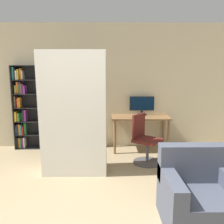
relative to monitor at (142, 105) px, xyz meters
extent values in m
cube|color=#C6B793|center=(-1.19, 0.16, 0.39)|extent=(8.00, 0.06, 2.70)
cube|color=brown|center=(-0.05, -0.17, -0.23)|extent=(1.22, 0.59, 0.03)
cylinder|color=brown|center=(-0.60, -0.41, -0.61)|extent=(0.05, 0.05, 0.71)
cylinder|color=brown|center=(0.50, -0.41, -0.61)|extent=(0.05, 0.05, 0.71)
cylinder|color=brown|center=(-0.60, 0.07, -0.61)|extent=(0.05, 0.05, 0.71)
cylinder|color=brown|center=(0.50, 0.07, -0.61)|extent=(0.05, 0.05, 0.71)
cylinder|color=black|center=(0.00, 0.00, -0.21)|extent=(0.22, 0.22, 0.02)
cylinder|color=black|center=(0.00, 0.00, -0.15)|extent=(0.04, 0.04, 0.09)
cube|color=black|center=(0.00, 0.00, 0.03)|extent=(0.54, 0.02, 0.31)
cube|color=#0A1E38|center=(0.00, 0.00, 0.03)|extent=(0.51, 0.03, 0.28)
cylinder|color=#4C4C51|center=(0.00, -0.93, -0.95)|extent=(0.52, 0.52, 0.03)
cylinder|color=#4C4C51|center=(0.00, -0.93, -0.74)|extent=(0.05, 0.05, 0.38)
cube|color=#591E19|center=(0.00, -0.93, -0.53)|extent=(0.62, 0.62, 0.05)
cube|color=#591E19|center=(-0.16, -0.80, -0.28)|extent=(0.28, 0.33, 0.45)
cube|color=black|center=(-2.76, 0.00, -0.06)|extent=(0.02, 0.25, 1.81)
cube|color=black|center=(-1.96, 0.00, -0.06)|extent=(0.02, 0.25, 1.81)
cube|color=black|center=(-2.36, 0.12, -0.06)|extent=(0.82, 0.02, 1.81)
cube|color=black|center=(-2.36, 0.00, -0.95)|extent=(0.78, 0.22, 0.02)
cube|color=black|center=(-2.36, 0.00, -0.66)|extent=(0.78, 0.22, 0.02)
cube|color=black|center=(-2.36, 0.00, -0.36)|extent=(0.78, 0.22, 0.02)
cube|color=black|center=(-2.36, 0.00, -0.06)|extent=(0.78, 0.22, 0.02)
cube|color=black|center=(-2.36, 0.00, 0.24)|extent=(0.78, 0.22, 0.02)
cube|color=black|center=(-2.36, 0.00, 0.54)|extent=(0.78, 0.22, 0.02)
cube|color=black|center=(-2.36, 0.00, 0.84)|extent=(0.78, 0.22, 0.02)
cube|color=#232328|center=(-2.73, 0.00, -0.83)|extent=(0.03, 0.17, 0.23)
cube|color=orange|center=(-2.68, 0.00, -0.83)|extent=(0.04, 0.14, 0.22)
cube|color=#287A38|center=(-2.65, -0.01, -0.83)|extent=(0.02, 0.18, 0.22)
cube|color=#7A2D84|center=(-2.62, 0.02, -0.83)|extent=(0.03, 0.18, 0.23)
cube|color=silver|center=(-2.58, -0.01, -0.83)|extent=(0.03, 0.14, 0.23)
cube|color=#1E4C9E|center=(-2.73, -0.01, -0.55)|extent=(0.02, 0.15, 0.20)
cube|color=#232328|center=(-2.70, 0.00, -0.52)|extent=(0.03, 0.18, 0.24)
cube|color=orange|center=(-2.66, -0.01, -0.53)|extent=(0.03, 0.16, 0.23)
cube|color=teal|center=(-2.62, -0.04, -0.54)|extent=(0.02, 0.14, 0.22)
cube|color=red|center=(-2.59, -0.02, -0.55)|extent=(0.03, 0.14, 0.18)
cube|color=#287A38|center=(-2.55, 0.02, -0.52)|extent=(0.04, 0.15, 0.25)
cube|color=gold|center=(-2.72, -0.02, -0.24)|extent=(0.04, 0.17, 0.21)
cube|color=orange|center=(-2.69, 0.00, -0.26)|extent=(0.02, 0.15, 0.17)
cube|color=#287A38|center=(-2.66, 0.00, -0.25)|extent=(0.03, 0.18, 0.19)
cube|color=#287A38|center=(-2.62, 0.04, -0.26)|extent=(0.02, 0.12, 0.17)
cube|color=#232328|center=(-2.59, 0.04, -0.23)|extent=(0.02, 0.13, 0.23)
cube|color=#232328|center=(-2.56, -0.02, -0.22)|extent=(0.03, 0.15, 0.25)
cube|color=#7A2D84|center=(-2.52, -0.01, -0.22)|extent=(0.03, 0.17, 0.25)
cube|color=brown|center=(-2.73, 0.00, 0.07)|extent=(0.03, 0.15, 0.24)
cube|color=red|center=(-2.68, 0.02, 0.04)|extent=(0.03, 0.14, 0.18)
cube|color=orange|center=(-2.65, -0.02, 0.06)|extent=(0.02, 0.17, 0.22)
cube|color=orange|center=(-2.62, -0.03, 0.06)|extent=(0.03, 0.14, 0.22)
cube|color=#1E4C9E|center=(-2.73, 0.04, 0.34)|extent=(0.02, 0.12, 0.18)
cube|color=gold|center=(-2.70, 0.01, 0.34)|extent=(0.03, 0.12, 0.17)
cube|color=orange|center=(-2.66, 0.03, 0.37)|extent=(0.04, 0.15, 0.25)
cube|color=#287A38|center=(-2.62, 0.02, 0.36)|extent=(0.03, 0.17, 0.21)
cube|color=#7A2D84|center=(-2.60, 0.00, 0.38)|extent=(0.02, 0.17, 0.25)
cube|color=brown|center=(-2.56, -0.03, 0.36)|extent=(0.03, 0.15, 0.21)
cube|color=#7A2D84|center=(-2.53, 0.00, 0.35)|extent=(0.02, 0.17, 0.20)
cube|color=#7A2D84|center=(-2.50, -0.02, 0.34)|extent=(0.03, 0.17, 0.18)
cube|color=teal|center=(-2.73, 0.01, 0.68)|extent=(0.03, 0.16, 0.26)
cube|color=#232328|center=(-2.69, 0.01, 0.66)|extent=(0.03, 0.16, 0.23)
cube|color=silver|center=(-2.65, -0.03, 0.64)|extent=(0.03, 0.15, 0.19)
cube|color=gold|center=(-2.62, -0.03, 0.66)|extent=(0.03, 0.12, 0.21)
cube|color=orange|center=(-2.58, 0.03, 0.67)|extent=(0.04, 0.15, 0.23)
cube|color=silver|center=(-2.54, 0.01, 0.64)|extent=(0.02, 0.18, 0.19)
cube|color=silver|center=(-1.29, -1.44, 0.05)|extent=(1.05, 0.31, 2.04)
cube|color=beige|center=(-0.77, -1.44, 0.05)|extent=(0.01, 0.31, 2.00)
cube|color=silver|center=(-1.29, -1.17, 0.05)|extent=(1.05, 0.28, 2.03)
cube|color=beige|center=(-0.77, -1.17, 0.05)|extent=(0.01, 0.28, 1.99)
cube|color=#474C5B|center=(0.31, -2.79, -0.76)|extent=(0.85, 0.80, 0.40)
cube|color=#474C5B|center=(0.31, -2.49, -0.34)|extent=(0.85, 0.20, 0.45)
cube|color=#474C5B|center=(-0.03, -2.79, -0.46)|extent=(0.16, 0.80, 0.20)
camera|label=1|loc=(-0.73, -5.35, 0.79)|focal=40.00mm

